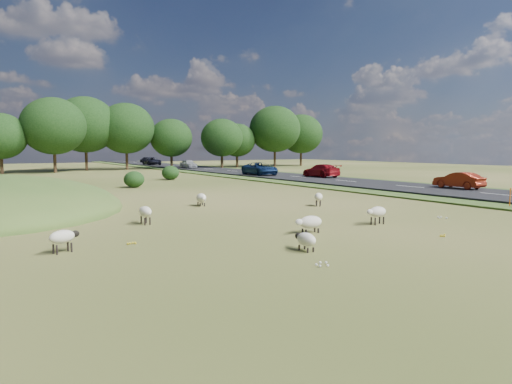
{
  "coord_description": "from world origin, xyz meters",
  "views": [
    {
      "loc": [
        -11.78,
        -18.46,
        3.53
      ],
      "look_at": [
        2.0,
        4.0,
        1.0
      ],
      "focal_mm": 32.0,
      "sensor_mm": 36.0,
      "label": 1
    }
  ],
  "objects_px": {
    "sheep_2": "(310,222)",
    "car_4": "(188,164)",
    "car_0": "(260,169)",
    "car_2": "(146,160)",
    "sheep_0": "(63,237)",
    "car_6": "(321,171)",
    "sheep_5": "(306,239)",
    "sheep_4": "(201,198)",
    "marker_post": "(510,198)",
    "sheep_6": "(145,212)",
    "car_5": "(459,180)",
    "sheep_3": "(377,212)",
    "sheep_1": "(318,197)",
    "car_3": "(152,161)"
  },
  "relations": [
    {
      "from": "sheep_2",
      "to": "car_4",
      "type": "relative_size",
      "value": 0.3
    },
    {
      "from": "car_0",
      "to": "car_2",
      "type": "distance_m",
      "value": 56.42
    },
    {
      "from": "car_0",
      "to": "car_4",
      "type": "relative_size",
      "value": 1.3
    },
    {
      "from": "sheep_0",
      "to": "car_6",
      "type": "relative_size",
      "value": 0.22
    },
    {
      "from": "car_4",
      "to": "sheep_0",
      "type": "bearing_deg",
      "value": -117.12
    },
    {
      "from": "car_0",
      "to": "sheep_5",
      "type": "bearing_deg",
      "value": -119.81
    },
    {
      "from": "sheep_5",
      "to": "sheep_4",
      "type": "bearing_deg",
      "value": -5.12
    },
    {
      "from": "marker_post",
      "to": "car_4",
      "type": "height_order",
      "value": "car_4"
    },
    {
      "from": "sheep_6",
      "to": "car_5",
      "type": "xyz_separation_m",
      "value": [
        27.08,
        2.44,
        0.33
      ]
    },
    {
      "from": "car_2",
      "to": "car_5",
      "type": "xyz_separation_m",
      "value": [
        0.0,
        -80.98,
        0.05
      ]
    },
    {
      "from": "sheep_3",
      "to": "car_6",
      "type": "xyz_separation_m",
      "value": [
        17.94,
        25.72,
        0.4
      ]
    },
    {
      "from": "marker_post",
      "to": "car_6",
      "type": "height_order",
      "value": "car_6"
    },
    {
      "from": "marker_post",
      "to": "sheep_5",
      "type": "height_order",
      "value": "marker_post"
    },
    {
      "from": "marker_post",
      "to": "sheep_1",
      "type": "relative_size",
      "value": 1.13
    },
    {
      "from": "sheep_2",
      "to": "car_6",
      "type": "bearing_deg",
      "value": -126.31
    },
    {
      "from": "marker_post",
      "to": "sheep_1",
      "type": "bearing_deg",
      "value": 143.11
    },
    {
      "from": "sheep_2",
      "to": "car_6",
      "type": "height_order",
      "value": "car_6"
    },
    {
      "from": "sheep_5",
      "to": "sheep_6",
      "type": "distance_m",
      "value": 8.86
    },
    {
      "from": "sheep_2",
      "to": "car_2",
      "type": "distance_m",
      "value": 91.9
    },
    {
      "from": "sheep_1",
      "to": "car_4",
      "type": "relative_size",
      "value": 0.25
    },
    {
      "from": "sheep_3",
      "to": "sheep_5",
      "type": "xyz_separation_m",
      "value": [
        -6.18,
        -2.61,
        -0.18
      ]
    },
    {
      "from": "sheep_0",
      "to": "sheep_4",
      "type": "xyz_separation_m",
      "value": [
        9.3,
        9.12,
        -0.07
      ]
    },
    {
      "from": "sheep_2",
      "to": "car_3",
      "type": "xyz_separation_m",
      "value": [
        18.15,
        73.53,
        0.54
      ]
    },
    {
      "from": "sheep_2",
      "to": "car_0",
      "type": "bearing_deg",
      "value": -114.77
    },
    {
      "from": "marker_post",
      "to": "sheep_6",
      "type": "relative_size",
      "value": 1.04
    },
    {
      "from": "sheep_0",
      "to": "car_2",
      "type": "height_order",
      "value": "car_2"
    },
    {
      "from": "sheep_2",
      "to": "sheep_6",
      "type": "relative_size",
      "value": 1.11
    },
    {
      "from": "marker_post",
      "to": "sheep_4",
      "type": "xyz_separation_m",
      "value": [
        -15.11,
        10.51,
        -0.12
      ]
    },
    {
      "from": "sheep_3",
      "to": "car_3",
      "type": "height_order",
      "value": "car_3"
    },
    {
      "from": "sheep_4",
      "to": "sheep_6",
      "type": "xyz_separation_m",
      "value": [
        -5.08,
        -4.81,
        0.1
      ]
    },
    {
      "from": "car_0",
      "to": "car_4",
      "type": "height_order",
      "value": "car_0"
    },
    {
      "from": "car_2",
      "to": "sheep_5",
      "type": "bearing_deg",
      "value": 75.27
    },
    {
      "from": "sheep_6",
      "to": "car_3",
      "type": "xyz_separation_m",
      "value": [
        23.28,
        67.71,
        0.42
      ]
    },
    {
      "from": "car_2",
      "to": "car_5",
      "type": "bearing_deg",
      "value": 90.0
    },
    {
      "from": "sheep_5",
      "to": "car_4",
      "type": "bearing_deg",
      "value": -15.37
    },
    {
      "from": "sheep_6",
      "to": "car_3",
      "type": "distance_m",
      "value": 71.6
    },
    {
      "from": "marker_post",
      "to": "sheep_2",
      "type": "relative_size",
      "value": 0.93
    },
    {
      "from": "car_3",
      "to": "car_4",
      "type": "height_order",
      "value": "car_3"
    },
    {
      "from": "sheep_4",
      "to": "car_0",
      "type": "xyz_separation_m",
      "value": [
        18.2,
        22.31,
        0.53
      ]
    },
    {
      "from": "sheep_2",
      "to": "sheep_3",
      "type": "distance_m",
      "value": 4.02
    },
    {
      "from": "marker_post",
      "to": "sheep_4",
      "type": "distance_m",
      "value": 18.41
    },
    {
      "from": "car_0",
      "to": "car_3",
      "type": "xyz_separation_m",
      "value": [
        0.0,
        40.59,
        -0.01
      ]
    },
    {
      "from": "sheep_3",
      "to": "sheep_6",
      "type": "distance_m",
      "value": 10.79
    },
    {
      "from": "sheep_2",
      "to": "car_0",
      "type": "height_order",
      "value": "car_0"
    },
    {
      "from": "sheep_3",
      "to": "car_0",
      "type": "bearing_deg",
      "value": -114.86
    },
    {
      "from": "car_6",
      "to": "car_2",
      "type": "bearing_deg",
      "value": -90.0
    },
    {
      "from": "sheep_4",
      "to": "car_3",
      "type": "relative_size",
      "value": 0.25
    },
    {
      "from": "car_2",
      "to": "car_6",
      "type": "bearing_deg",
      "value": 90.0
    },
    {
      "from": "marker_post",
      "to": "sheep_6",
      "type": "height_order",
      "value": "marker_post"
    },
    {
      "from": "marker_post",
      "to": "sheep_3",
      "type": "distance_m",
      "value": 11.05
    }
  ]
}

